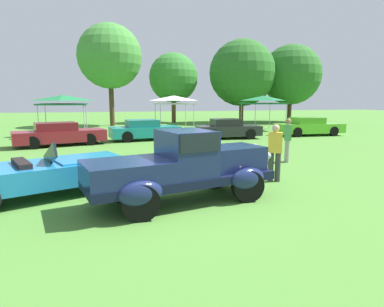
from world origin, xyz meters
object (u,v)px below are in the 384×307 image
Objects in this scene: feature_pickup_truck at (183,166)px; canopy_tent_left_field at (63,99)px; canopy_tent_center_field at (174,99)px; canopy_tent_right_field at (263,99)px; show_car_charcoal at (228,129)px; show_car_teal at (145,130)px; spectator_between_cars at (288,139)px; show_car_lime at (309,127)px; spectator_near_truck at (275,151)px; neighbor_convertible at (46,173)px; show_car_burgundy at (59,134)px.

canopy_tent_left_field is at bearing 105.24° from feature_pickup_truck.
canopy_tent_center_field is at bearing 78.86° from feature_pickup_truck.
canopy_tent_left_field is 1.04× the size of canopy_tent_right_field.
canopy_tent_right_field is at bearing 44.42° from show_car_charcoal.
show_car_teal is 9.55m from spectator_between_cars.
show_car_charcoal is 5.93m from show_car_lime.
spectator_near_truck is 16.93m from canopy_tent_right_field.
canopy_tent_center_field is at bearing 9.99° from canopy_tent_left_field.
show_car_charcoal is 11.04m from canopy_tent_left_field.
spectator_near_truck is 3.28m from spectator_between_cars.
spectator_between_cars is (-6.54, -8.12, 0.31)m from show_car_lime.
canopy_tent_left_field reaches higher than show_car_teal.
show_car_charcoal is at bearing -22.94° from canopy_tent_left_field.
show_car_burgundy is at bearing 95.11° from neighbor_convertible.
spectator_near_truck is 0.56× the size of canopy_tent_left_field.
spectator_between_cars is at bearing -61.80° from show_car_teal.
spectator_between_cars is at bearing -94.45° from show_car_charcoal.
spectator_between_cars reaches higher than show_car_lime.
canopy_tent_right_field is (7.02, -0.95, 0.00)m from canopy_tent_center_field.
neighbor_convertible is at bearing 156.53° from feature_pickup_truck.
feature_pickup_truck reaches higher than show_car_lime.
neighbor_convertible is 20.35m from canopy_tent_right_field.
show_car_burgundy is at bearing -139.94° from canopy_tent_center_field.
canopy_tent_right_field is (13.64, 14.99, 1.84)m from neighbor_convertible.
show_car_teal is 1.42× the size of canopy_tent_left_field.
spectator_between_cars is at bearing 52.63° from spectator_near_truck.
canopy_tent_left_field is at bearing 116.70° from spectator_near_truck.
canopy_tent_center_field reaches higher than spectator_between_cars.
feature_pickup_truck is 3.30m from spectator_near_truck.
show_car_teal is 2.53× the size of spectator_near_truck.
show_car_burgundy is at bearing -176.70° from show_car_lime.
canopy_tent_left_field is at bearing 157.06° from show_car_charcoal.
canopy_tent_center_field is (7.76, 1.37, -0.00)m from canopy_tent_left_field.
spectator_between_cars is (4.51, -8.41, 0.31)m from show_car_teal.
spectator_near_truck and spectator_between_cars have the same top height.
show_car_charcoal is at bearing 76.07° from spectator_near_truck.
show_car_burgundy is 2.86× the size of spectator_near_truck.
show_car_burgundy is 9.77m from show_car_charcoal.
canopy_tent_left_field and canopy_tent_center_field have the same top height.
canopy_tent_left_field is (-4.90, 3.73, 1.82)m from show_car_teal.
canopy_tent_center_field is at bearing 88.78° from spectator_near_truck.
show_car_lime is at bearing 51.50° from spectator_near_truck.
show_car_burgundy and show_car_lime have the same top height.
show_car_burgundy is at bearing -175.98° from show_car_charcoal.
show_car_burgundy is at bearing -86.81° from canopy_tent_left_field.
spectator_near_truck is at bearing -128.50° from show_car_lime.
canopy_tent_right_field is (-1.17, 4.44, 1.82)m from show_car_lime.
show_car_charcoal is at bearing -177.88° from show_car_lime.
spectator_between_cars is at bearing 37.07° from feature_pickup_truck.
neighbor_convertible is 0.95× the size of show_car_burgundy.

